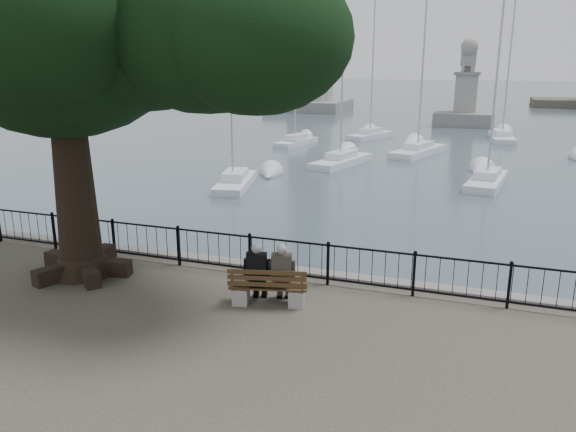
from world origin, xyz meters
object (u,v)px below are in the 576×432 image
at_px(bench, 268,292).
at_px(person_right, 282,276).
at_px(person_left, 258,275).
at_px(lion_monument, 465,104).
at_px(tree, 93,21).
at_px(lighthouse, 311,11).

xyz_separation_m(bench, person_right, (0.27, 0.17, 0.34)).
height_order(person_left, lion_monument, lion_monument).
height_order(bench, person_right, person_right).
bearing_deg(tree, person_left, -4.86).
height_order(bench, tree, tree).
height_order(person_left, tree, tree).
xyz_separation_m(person_left, lion_monument, (2.16, 48.96, 0.46)).
bearing_deg(person_left, lighthouse, 106.30).
height_order(person_left, person_right, same).
xyz_separation_m(person_right, lion_monument, (1.64, 48.83, 0.46)).
bearing_deg(person_right, person_left, -166.00).
bearing_deg(lion_monument, person_right, -91.92).
height_order(lighthouse, lion_monument, lighthouse).
relative_size(person_right, tree, 0.13).
bearing_deg(person_right, lighthouse, 106.78).
relative_size(bench, lion_monument, 0.21).
height_order(tree, lighthouse, lighthouse).
bearing_deg(lion_monument, person_left, -92.52).
height_order(bench, lighthouse, lighthouse).
distance_m(bench, lion_monument, 49.04).
bearing_deg(person_left, person_right, 14.00).
bearing_deg(lion_monument, lighthouse, 148.91).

